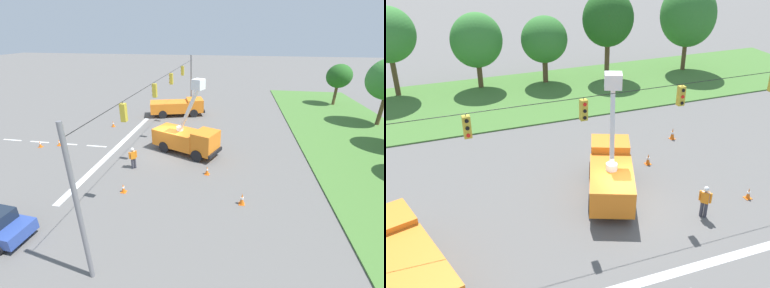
{
  "view_description": "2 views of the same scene",
  "coord_description": "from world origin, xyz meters",
  "views": [
    {
      "loc": [
        20.18,
        5.66,
        9.92
      ],
      "look_at": [
        1.29,
        2.49,
        1.46
      ],
      "focal_mm": 24.0,
      "sensor_mm": 36.0,
      "label": 1
    },
    {
      "loc": [
        -9.12,
        -17.07,
        13.62
      ],
      "look_at": [
        -1.43,
        3.31,
        2.58
      ],
      "focal_mm": 42.0,
      "sensor_mm": 36.0,
      "label": 2
    }
  ],
  "objects": [
    {
      "name": "lane_markings",
      "position": [
        0.0,
        -6.3,
        0.0
      ],
      "size": [
        17.6,
        15.25,
        0.01
      ],
      "color": "silver",
      "rests_on": "ground"
    },
    {
      "name": "tree_far_west",
      "position": [
        -19.27,
        19.9,
        4.13
      ],
      "size": [
        3.28,
        3.31,
        5.79
      ],
      "color": "brown",
      "rests_on": "ground"
    },
    {
      "name": "traffic_cone_foreground_left",
      "position": [
        3.43,
        4.0,
        0.34
      ],
      "size": [
        0.36,
        0.36,
        0.7
      ],
      "color": "orange",
      "rests_on": "ground"
    },
    {
      "name": "ground_plane",
      "position": [
        0.0,
        0.0,
        0.0
      ],
      "size": [
        200.0,
        200.0,
        0.0
      ],
      "primitive_type": "plane",
      "color": "#605E5B"
    },
    {
      "name": "road_worker",
      "position": [
        3.43,
        -1.78,
        1.0
      ],
      "size": [
        0.45,
        0.53,
        1.77
      ],
      "color": "#383842",
      "rests_on": "ground"
    },
    {
      "name": "traffic_cone_foreground_right",
      "position": [
        1.04,
        -11.87,
        0.29
      ],
      "size": [
        0.36,
        0.36,
        0.62
      ],
      "color": "orange",
      "rests_on": "ground"
    },
    {
      "name": "traffic_cone_near_bucket",
      "position": [
        6.68,
        -1.26,
        0.31
      ],
      "size": [
        0.36,
        0.36,
        0.64
      ],
      "color": "orange",
      "rests_on": "ground"
    },
    {
      "name": "utility_truck_bucket_lift",
      "position": [
        -0.1,
        1.84,
        1.41
      ],
      "size": [
        4.35,
        6.34,
        6.54
      ],
      "color": "orange",
      "rests_on": "ground"
    },
    {
      "name": "traffic_cone_lane_edge_a",
      "position": [
        0.43,
        -10.36,
        0.29
      ],
      "size": [
        0.36,
        0.36,
        0.61
      ],
      "color": "orange",
      "rests_on": "ground"
    },
    {
      "name": "traffic_cone_mid_left",
      "position": [
        -5.32,
        -7.64,
        0.34
      ],
      "size": [
        0.36,
        0.36,
        0.69
      ],
      "color": "orange",
      "rests_on": "ground"
    },
    {
      "name": "utility_truck_support_near",
      "position": [
        -10.8,
        -1.35,
        1.15
      ],
      "size": [
        4.25,
        7.15,
        2.06
      ],
      "color": "orange",
      "rests_on": "ground"
    },
    {
      "name": "signal_gantry",
      "position": [
        0.06,
        -0.0,
        4.58
      ],
      "size": [
        26.2,
        0.33,
        7.2
      ],
      "color": "slate",
      "rests_on": "ground"
    },
    {
      "name": "traffic_cone_mid_right",
      "position": [
        6.7,
        6.54,
        0.39
      ],
      "size": [
        0.36,
        0.36,
        0.79
      ],
      "color": "orange",
      "rests_on": "ground"
    }
  ]
}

